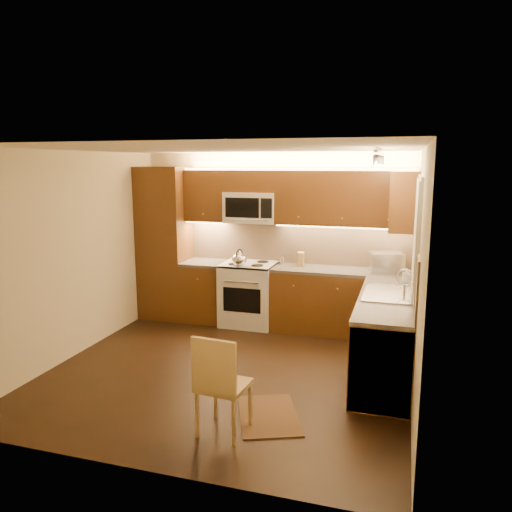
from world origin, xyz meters
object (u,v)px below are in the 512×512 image
(soap_bottle, at_px, (406,275))
(kettle, at_px, (239,257))
(sink, at_px, (388,287))
(dining_chair, at_px, (224,383))
(knife_block, at_px, (301,259))
(toaster_oven, at_px, (386,262))
(microwave, at_px, (251,207))
(stove, at_px, (249,294))

(soap_bottle, bearing_deg, kettle, 157.96)
(sink, xyz_separation_m, dining_chair, (-1.29, -1.83, -0.51))
(knife_block, height_order, soap_bottle, knife_block)
(soap_bottle, bearing_deg, toaster_oven, 99.60)
(sink, distance_m, knife_block, 1.77)
(microwave, xyz_separation_m, dining_chair, (0.71, -3.09, -1.26))
(microwave, xyz_separation_m, soap_bottle, (2.20, -0.63, -0.73))
(stove, distance_m, kettle, 0.63)
(sink, xyz_separation_m, knife_block, (-1.26, 1.25, 0.02))
(stove, bearing_deg, sink, -29.36)
(kettle, xyz_separation_m, toaster_oven, (1.99, 0.32, -0.01))
(stove, bearing_deg, toaster_oven, 2.85)
(sink, bearing_deg, knife_block, 135.19)
(sink, height_order, kettle, kettle)
(toaster_oven, height_order, soap_bottle, toaster_oven)
(stove, height_order, knife_block, knife_block)
(stove, distance_m, toaster_oven, 2.01)
(sink, xyz_separation_m, kettle, (-2.07, 0.90, 0.07))
(dining_chair, bearing_deg, kettle, 111.57)
(microwave, relative_size, sink, 0.88)
(sink, bearing_deg, soap_bottle, 72.79)
(stove, height_order, kettle, kettle)
(sink, height_order, knife_block, knife_block)
(kettle, height_order, knife_block, kettle)
(knife_block, xyz_separation_m, dining_chair, (-0.04, -3.08, -0.54))
(kettle, bearing_deg, toaster_oven, 22.27)
(microwave, distance_m, dining_chair, 3.41)
(knife_block, bearing_deg, microwave, 169.83)
(sink, relative_size, knife_block, 4.33)
(stove, bearing_deg, kettle, -107.06)
(stove, bearing_deg, dining_chair, -76.52)
(microwave, bearing_deg, sink, -32.21)
(stove, height_order, toaster_oven, toaster_oven)
(soap_bottle, bearing_deg, microwave, 148.78)
(microwave, bearing_deg, knife_block, -0.87)
(dining_chair, bearing_deg, toaster_oven, 73.96)
(knife_block, bearing_deg, stove, -179.84)
(microwave, height_order, soap_bottle, microwave)
(soap_bottle, bearing_deg, dining_chair, -136.45)
(stove, relative_size, sink, 1.07)
(kettle, relative_size, dining_chair, 0.27)
(dining_chair, bearing_deg, microwave, 108.60)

